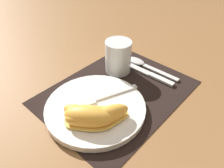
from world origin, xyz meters
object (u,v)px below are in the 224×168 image
Objects in this scene: juice_glass at (118,58)px; citrus_wedge_2 at (93,117)px; citrus_wedge_0 at (82,115)px; citrus_wedge_1 at (89,117)px; citrus_wedge_3 at (107,116)px; knife at (146,72)px; spoon at (142,64)px; fork at (98,99)px; plate at (95,108)px.

citrus_wedge_2 is (-0.21, -0.11, -0.01)m from juice_glass.
citrus_wedge_1 is at bearing -80.73° from citrus_wedge_0.
knife is at bearing 13.48° from citrus_wedge_3.
knife is 0.04m from spoon.
fork is 0.08m from citrus_wedge_0.
citrus_wedge_0 is (-0.27, -0.01, 0.03)m from knife.
juice_glass is 0.24m from citrus_wedge_2.
plate is 0.06m from citrus_wedge_0.
juice_glass is at bearing 20.74° from citrus_wedge_0.
plate reaches higher than knife.
citrus_wedge_2 is (0.01, -0.01, -0.00)m from citrus_wedge_1.
juice_glass is 0.16m from fork.
plate is 0.02m from fork.
citrus_wedge_3 is (-0.26, -0.09, 0.03)m from spoon.
juice_glass reaches higher than citrus_wedge_0.
spoon is 1.41× the size of citrus_wedge_2.
spoon is at bearing -27.93° from juice_glass.
spoon is 0.98× the size of fork.
juice_glass is 0.49× the size of knife.
citrus_wedge_3 is at bearing -39.45° from citrus_wedge_1.
plate reaches higher than spoon.
plate is 1.35× the size of spoon.
juice_glass is 0.75× the size of citrus_wedge_2.
spoon is at bearing 13.70° from citrus_wedge_2.
fork is 0.08m from citrus_wedge_3.
fork is 0.08m from citrus_wedge_2.
plate is at bearing 12.81° from citrus_wedge_0.
citrus_wedge_3 is at bearing -160.97° from spoon.
citrus_wedge_1 is at bearing -148.46° from fork.
citrus_wedge_3 is (0.02, -0.02, -0.00)m from citrus_wedge_2.
spoon is at bearing 7.59° from plate.
citrus_wedge_1 is 0.01m from citrus_wedge_2.
knife is at bearing -3.83° from fork.
knife is 1.89× the size of citrus_wedge_0.
citrus_wedge_3 is at bearing -118.35° from fork.
fork is at bearing 176.17° from knife.
citrus_wedge_2 and citrus_wedge_3 have the same top height.
citrus_wedge_3 is (0.04, -0.05, 0.00)m from citrus_wedge_0.
spoon is at bearing 5.40° from fork.
citrus_wedge_1 reaches higher than citrus_wedge_2.
plate is at bearing -172.41° from spoon.
citrus_wedge_1 is 0.95× the size of citrus_wedge_2.
plate is at bearing 72.95° from citrus_wedge_3.
knife is 0.26m from citrus_wedge_2.
citrus_wedge_2 is at bearing -141.81° from fork.
juice_glass reaches higher than spoon.
citrus_wedge_0 is 0.93× the size of citrus_wedge_3.
juice_glass is 0.53× the size of spoon.
juice_glass is 0.09m from spoon.
spoon is 1.48× the size of citrus_wedge_1.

